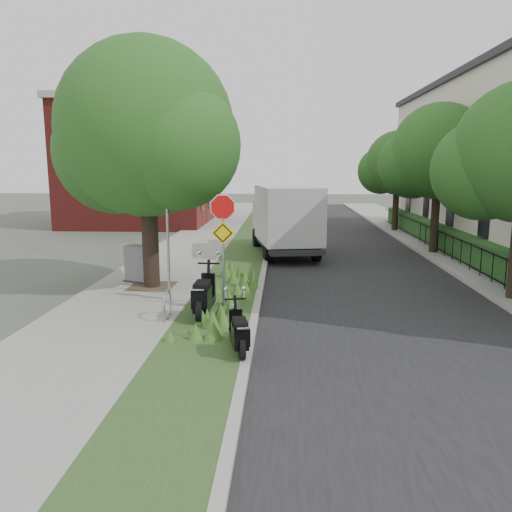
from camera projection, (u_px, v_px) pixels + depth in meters
The scene contains 20 objects.
ground at pixel (274, 318), 13.17m from camera, with size 120.00×120.00×0.00m, color #4C5147.
sidewalk_near at pixel (187, 251), 23.22m from camera, with size 3.50×60.00×0.12m, color gray.
verge at pixel (246, 251), 23.07m from camera, with size 2.00×60.00×0.12m, color #2D451D.
kerb_near at pixel (268, 251), 23.01m from camera, with size 0.20×60.00×0.13m, color #9E9991.
road at pixel (344, 253), 22.83m from camera, with size 7.00×60.00×0.01m, color black.
kerb_far at pixel (421, 253), 22.63m from camera, with size 0.20×60.00×0.13m, color #9E9991.
footpath_far at pixel (460, 253), 22.53m from camera, with size 3.20×60.00×0.12m, color gray.
street_tree_main at pixel (144, 138), 15.35m from camera, with size 6.21×5.54×7.66m.
bare_post at pixel (167, 229), 14.74m from camera, with size 0.08×0.08×4.00m.
bike_hoop at pixel (167, 304), 12.64m from camera, with size 0.06×0.78×0.77m.
sign_assembly at pixel (223, 227), 13.41m from camera, with size 0.94×0.08×3.22m.
fence_far at pixel (438, 240), 22.48m from camera, with size 0.04×24.00×1.00m.
hedge_far at pixel (454, 240), 22.44m from camera, with size 1.00×24.00×1.10m, color #1A491D.
brick_building at pixel (144, 162), 34.56m from camera, with size 9.40×10.40×8.30m.
far_tree_b at pixel (437, 156), 21.89m from camera, with size 4.83×4.31×6.56m.
far_tree_c at pixel (396, 166), 29.82m from camera, with size 4.37×3.89×5.93m.
scooter_near at pixel (239, 336), 10.31m from camera, with size 0.55×1.57×0.75m.
scooter_far at pixel (203, 299), 12.77m from camera, with size 0.43×2.01×0.96m.
box_truck at pixel (285, 217), 22.14m from camera, with size 3.27×6.14×2.64m.
utility_cabinet at pixel (139, 264), 16.74m from camera, with size 1.08×0.91×1.22m.
Camera 1 is at (0.23, -12.68, 3.94)m, focal length 35.00 mm.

